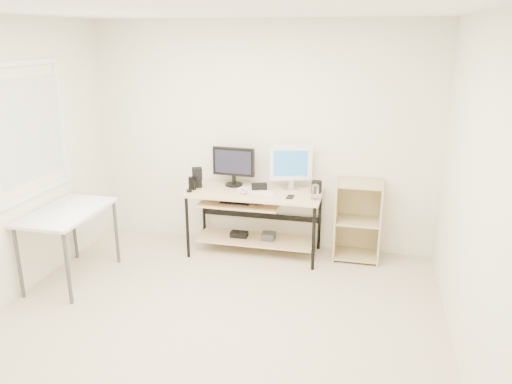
{
  "coord_description": "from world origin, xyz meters",
  "views": [
    {
      "loc": [
        1.23,
        -3.53,
        2.43
      ],
      "look_at": [
        0.1,
        1.3,
        0.86
      ],
      "focal_mm": 35.0,
      "sensor_mm": 36.0,
      "label": 1
    }
  ],
  "objects_px": {
    "desk": "(253,209)",
    "shelf_unit": "(358,219)",
    "black_monitor": "(234,164)",
    "white_imac": "(291,164)",
    "audio_controller": "(192,183)",
    "side_table": "(68,218)"
  },
  "relations": [
    {
      "from": "side_table",
      "to": "audio_controller",
      "type": "xyz_separation_m",
      "value": [
        0.98,
        0.96,
        0.15
      ]
    },
    {
      "from": "black_monitor",
      "to": "desk",
      "type": "bearing_deg",
      "value": -27.76
    },
    {
      "from": "desk",
      "to": "shelf_unit",
      "type": "bearing_deg",
      "value": 7.77
    },
    {
      "from": "desk",
      "to": "black_monitor",
      "type": "distance_m",
      "value": 0.56
    },
    {
      "from": "shelf_unit",
      "to": "white_imac",
      "type": "height_order",
      "value": "white_imac"
    },
    {
      "from": "desk",
      "to": "white_imac",
      "type": "relative_size",
      "value": 2.93
    },
    {
      "from": "black_monitor",
      "to": "white_imac",
      "type": "distance_m",
      "value": 0.66
    },
    {
      "from": "shelf_unit",
      "to": "audio_controller",
      "type": "xyz_separation_m",
      "value": [
        -1.85,
        -0.26,
        0.37
      ]
    },
    {
      "from": "desk",
      "to": "audio_controller",
      "type": "distance_m",
      "value": 0.74
    },
    {
      "from": "desk",
      "to": "black_monitor",
      "type": "bearing_deg",
      "value": 148.96
    },
    {
      "from": "side_table",
      "to": "white_imac",
      "type": "bearing_deg",
      "value": 30.79
    },
    {
      "from": "desk",
      "to": "side_table",
      "type": "distance_m",
      "value": 1.97
    },
    {
      "from": "desk",
      "to": "shelf_unit",
      "type": "relative_size",
      "value": 1.67
    },
    {
      "from": "audio_controller",
      "to": "shelf_unit",
      "type": "bearing_deg",
      "value": 22.49
    },
    {
      "from": "side_table",
      "to": "white_imac",
      "type": "distance_m",
      "value": 2.42
    },
    {
      "from": "shelf_unit",
      "to": "white_imac",
      "type": "bearing_deg",
      "value": 179.67
    },
    {
      "from": "side_table",
      "to": "audio_controller",
      "type": "height_order",
      "value": "audio_controller"
    },
    {
      "from": "white_imac",
      "to": "audio_controller",
      "type": "distance_m",
      "value": 1.13
    },
    {
      "from": "side_table",
      "to": "white_imac",
      "type": "height_order",
      "value": "white_imac"
    },
    {
      "from": "side_table",
      "to": "black_monitor",
      "type": "relative_size",
      "value": 2.02
    },
    {
      "from": "desk",
      "to": "side_table",
      "type": "xyz_separation_m",
      "value": [
        -1.65,
        -1.06,
        0.13
      ]
    },
    {
      "from": "desk",
      "to": "audio_controller",
      "type": "relative_size",
      "value": 10.14
    }
  ]
}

